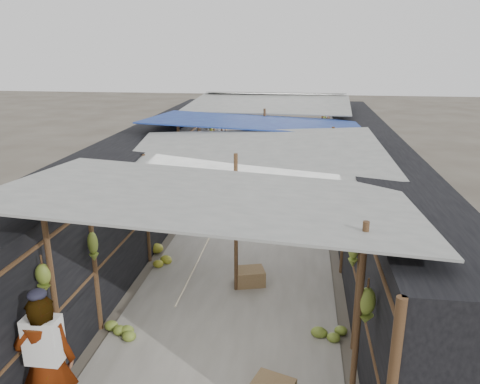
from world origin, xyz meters
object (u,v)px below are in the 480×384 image
at_px(black_basin, 318,206).
at_px(vendor_elderly, 47,364).
at_px(shopper_blue, 253,177).
at_px(vendor_seated, 291,210).

xyz_separation_m(black_basin, vendor_elderly, (-3.32, -8.31, 0.78)).
relative_size(black_basin, shopper_blue, 0.37).
xyz_separation_m(vendor_elderly, shopper_blue, (1.49, 8.40, -0.04)).
relative_size(vendor_elderly, vendor_seated, 1.72).
height_order(black_basin, vendor_elderly, vendor_elderly).
relative_size(vendor_elderly, shopper_blue, 1.05).
distance_m(vendor_elderly, vendor_seated, 7.14).
relative_size(black_basin, vendor_seated, 0.61).
bearing_deg(black_basin, shopper_blue, 177.20).
height_order(black_basin, shopper_blue, shopper_blue).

